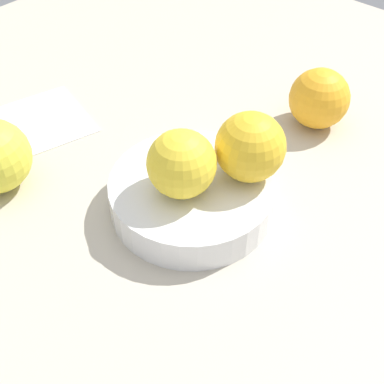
{
  "coord_description": "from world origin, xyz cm",
  "views": [
    {
      "loc": [
        28.01,
        25.02,
        39.08
      ],
      "look_at": [
        0.0,
        0.0,
        2.14
      ],
      "focal_mm": 48.79,
      "sensor_mm": 36.0,
      "label": 1
    }
  ],
  "objects_px": {
    "orange_in_bowl_0": "(185,166)",
    "orange_in_bowl_1": "(250,147)",
    "folded_napkin": "(38,122)",
    "orange_loose_0": "(319,98)",
    "fruit_bowl": "(192,195)"
  },
  "relations": [
    {
      "from": "folded_napkin",
      "to": "orange_in_bowl_1",
      "type": "bearing_deg",
      "value": 103.55
    },
    {
      "from": "fruit_bowl",
      "to": "orange_in_bowl_1",
      "type": "distance_m",
      "value": 0.08
    },
    {
      "from": "orange_in_bowl_0",
      "to": "orange_loose_0",
      "type": "height_order",
      "value": "orange_in_bowl_0"
    },
    {
      "from": "orange_in_bowl_0",
      "to": "folded_napkin",
      "type": "distance_m",
      "value": 0.25
    },
    {
      "from": "orange_loose_0",
      "to": "folded_napkin",
      "type": "xyz_separation_m",
      "value": [
        0.23,
        -0.25,
        -0.03
      ]
    },
    {
      "from": "orange_in_bowl_0",
      "to": "orange_in_bowl_1",
      "type": "height_order",
      "value": "orange_in_bowl_1"
    },
    {
      "from": "orange_in_bowl_1",
      "to": "folded_napkin",
      "type": "distance_m",
      "value": 0.29
    },
    {
      "from": "orange_in_bowl_0",
      "to": "orange_loose_0",
      "type": "xyz_separation_m",
      "value": [
        -0.22,
        0.01,
        -0.03
      ]
    },
    {
      "from": "fruit_bowl",
      "to": "orange_in_bowl_0",
      "type": "xyz_separation_m",
      "value": [
        0.01,
        0.0,
        0.05
      ]
    },
    {
      "from": "orange_in_bowl_0",
      "to": "folded_napkin",
      "type": "relative_size",
      "value": 0.58
    },
    {
      "from": "folded_napkin",
      "to": "orange_loose_0",
      "type": "bearing_deg",
      "value": 131.66
    },
    {
      "from": "folded_napkin",
      "to": "orange_in_bowl_0",
      "type": "bearing_deg",
      "value": 91.04
    },
    {
      "from": "folded_napkin",
      "to": "fruit_bowl",
      "type": "bearing_deg",
      "value": 94.56
    },
    {
      "from": "fruit_bowl",
      "to": "orange_in_bowl_0",
      "type": "relative_size",
      "value": 2.51
    },
    {
      "from": "orange_in_bowl_1",
      "to": "folded_napkin",
      "type": "relative_size",
      "value": 0.61
    }
  ]
}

